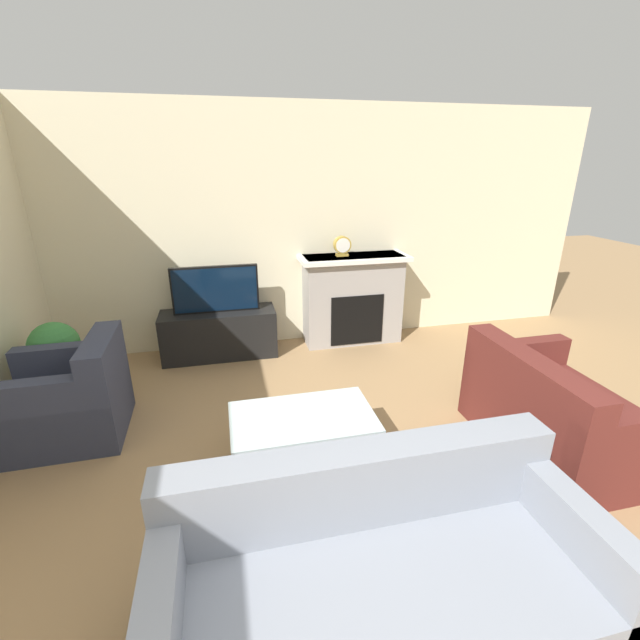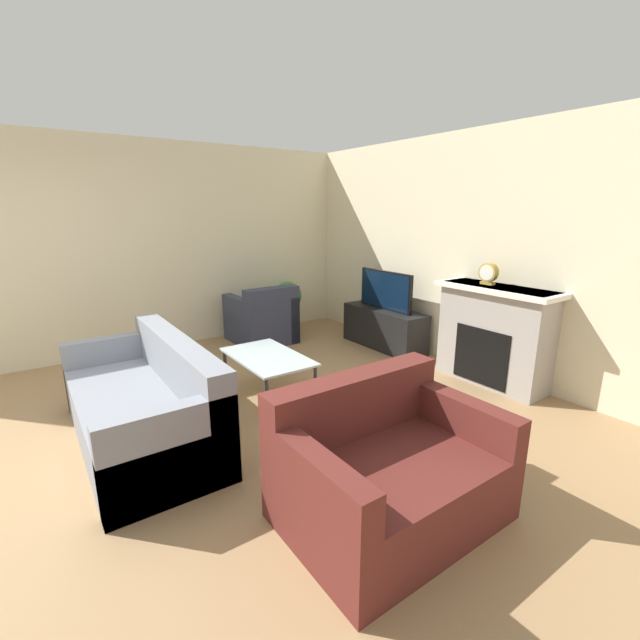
{
  "view_description": "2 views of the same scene",
  "coord_description": "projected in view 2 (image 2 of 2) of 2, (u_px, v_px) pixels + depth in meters",
  "views": [
    {
      "loc": [
        -0.59,
        -0.56,
        2.11
      ],
      "look_at": [
        0.16,
        2.65,
        0.87
      ],
      "focal_mm": 24.0,
      "sensor_mm": 36.0,
      "label": 1
    },
    {
      "loc": [
        3.42,
        0.09,
        1.84
      ],
      "look_at": [
        0.25,
        2.3,
        0.83
      ],
      "focal_mm": 24.0,
      "sensor_mm": 36.0,
      "label": 2
    }
  ],
  "objects": [
    {
      "name": "ground_plane",
      "position": [
        43.0,
        469.0,
        3.13
      ],
      "size": [
        20.0,
        20.0,
        0.0
      ],
      "primitive_type": "plane",
      "color": "#9E7A51"
    },
    {
      "name": "wall_back",
      "position": [
        446.0,
        251.0,
        5.2
      ],
      "size": [
        7.88,
        0.06,
        2.7
      ],
      "color": "beige",
      "rests_on": "ground_plane"
    },
    {
      "name": "wall_left",
      "position": [
        200.0,
        245.0,
        5.95
      ],
      "size": [
        0.06,
        7.32,
        2.7
      ],
      "color": "beige",
      "rests_on": "ground_plane"
    },
    {
      "name": "fireplace",
      "position": [
        494.0,
        333.0,
        4.56
      ],
      "size": [
        1.27,
        0.46,
        1.06
      ],
      "color": "#9E9993",
      "rests_on": "ground_plane"
    },
    {
      "name": "tv_stand",
      "position": [
        384.0,
        328.0,
        5.84
      ],
      "size": [
        1.25,
        0.43,
        0.53
      ],
      "color": "black",
      "rests_on": "ground_plane"
    },
    {
      "name": "tv",
      "position": [
        386.0,
        290.0,
        5.7
      ],
      "size": [
        0.92,
        0.06,
        0.51
      ],
      "color": "black",
      "rests_on": "tv_stand"
    },
    {
      "name": "couch_sectional",
      "position": [
        145.0,
        406.0,
        3.47
      ],
      "size": [
        1.97,
        0.87,
        0.82
      ],
      "color": "gray",
      "rests_on": "ground_plane"
    },
    {
      "name": "couch_loveseat",
      "position": [
        387.0,
        471.0,
        2.61
      ],
      "size": [
        0.92,
        1.29,
        0.82
      ],
      "rotation": [
        0.0,
        0.0,
        1.57
      ],
      "color": "#5B231E",
      "rests_on": "ground_plane"
    },
    {
      "name": "armchair_by_window",
      "position": [
        262.0,
        321.0,
        6.06
      ],
      "size": [
        0.87,
        0.79,
        0.82
      ],
      "rotation": [
        0.0,
        0.0,
        -1.55
      ],
      "color": "#33384C",
      "rests_on": "ground_plane"
    },
    {
      "name": "coffee_table",
      "position": [
        268.0,
        360.0,
        4.21
      ],
      "size": [
        1.0,
        0.6,
        0.45
      ],
      "color": "#333338",
      "rests_on": "ground_plane"
    },
    {
      "name": "potted_plant",
      "position": [
        288.0,
        302.0,
        6.53
      ],
      "size": [
        0.42,
        0.42,
        0.77
      ],
      "color": "#AD704C",
      "rests_on": "ground_plane"
    },
    {
      "name": "mantel_clock",
      "position": [
        488.0,
        273.0,
        4.51
      ],
      "size": [
        0.2,
        0.07,
        0.23
      ],
      "color": "#B79338",
      "rests_on": "fireplace"
    }
  ]
}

